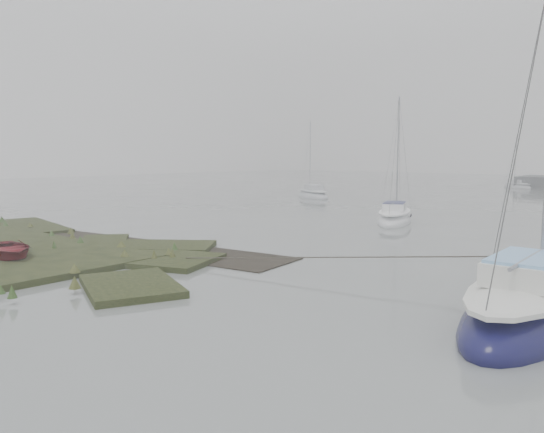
% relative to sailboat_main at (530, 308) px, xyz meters
% --- Properties ---
extents(ground, '(160.00, 160.00, 0.00)m').
position_rel_sailboat_main_xyz_m(ground, '(-10.39, 26.36, -0.32)').
color(ground, slate).
rests_on(ground, ground).
extents(sailboat_main, '(2.42, 7.32, 10.32)m').
position_rel_sailboat_main_xyz_m(sailboat_main, '(0.00, 0.00, 0.00)').
color(sailboat_main, '#0E0E39').
rests_on(sailboat_main, ground).
extents(sailboat_white, '(3.59, 5.91, 7.93)m').
position_rel_sailboat_main_xyz_m(sailboat_white, '(-10.82, 15.10, -0.07)').
color(sailboat_white, silver).
rests_on(sailboat_white, ground).
extents(sailboat_far_a, '(5.63, 4.44, 7.77)m').
position_rel_sailboat_main_xyz_m(sailboat_far_a, '(-25.11, 27.46, -0.08)').
color(sailboat_far_a, silver).
rests_on(sailboat_far_a, ground).
extents(sailboat_far_c, '(4.60, 4.26, 6.67)m').
position_rel_sailboat_main_xyz_m(sailboat_far_c, '(-14.16, 55.12, -0.11)').
color(sailboat_far_c, '#B5B8BF').
rests_on(sailboat_far_c, ground).
extents(dinghy, '(3.33, 2.67, 0.61)m').
position_rel_sailboat_main_xyz_m(dinghy, '(-16.60, -4.59, 0.21)').
color(dinghy, maroon).
rests_on(dinghy, marsh_bank).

